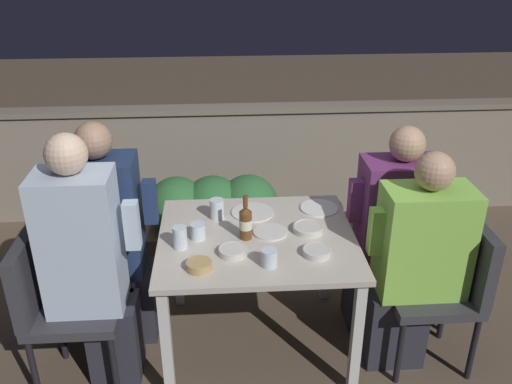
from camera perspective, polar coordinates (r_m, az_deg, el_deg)
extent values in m
plane|color=brown|center=(3.23, 0.09, -15.44)|extent=(16.00, 16.00, 0.00)
cube|color=gray|center=(4.40, -1.41, 3.06)|extent=(9.00, 0.14, 0.87)
cube|color=#706656|center=(4.25, -1.48, 8.75)|extent=(9.00, 0.18, 0.04)
cube|color=#BCB2A3|center=(2.83, 0.09, -4.88)|extent=(1.02, 0.89, 0.03)
cube|color=silver|center=(2.72, -9.38, -15.83)|extent=(0.05, 0.05, 0.67)
cube|color=silver|center=(2.78, 10.53, -14.90)|extent=(0.05, 0.05, 0.67)
cube|color=silver|center=(3.36, -8.31, -6.84)|extent=(0.05, 0.05, 0.67)
cube|color=silver|center=(3.40, 7.40, -6.28)|extent=(0.05, 0.05, 0.67)
cube|color=brown|center=(3.86, -4.40, -5.42)|extent=(0.89, 0.36, 0.28)
ellipsoid|color=#2D6633|center=(3.72, -8.33, -1.41)|extent=(0.40, 0.47, 0.38)
ellipsoid|color=#2D6633|center=(3.71, -4.56, -1.30)|extent=(0.40, 0.47, 0.38)
ellipsoid|color=#2D6633|center=(3.71, -0.77, -1.19)|extent=(0.40, 0.47, 0.38)
cube|color=#333338|center=(2.93, -18.33, -11.55)|extent=(0.45, 0.45, 0.05)
cube|color=#333338|center=(2.87, -22.78, -7.97)|extent=(0.06, 0.45, 0.38)
cylinder|color=black|center=(2.98, -22.31, -17.08)|extent=(0.03, 0.03, 0.39)
cylinder|color=black|center=(2.88, -14.69, -17.44)|extent=(0.03, 0.03, 0.39)
cylinder|color=black|center=(3.26, -20.39, -12.56)|extent=(0.03, 0.03, 0.39)
cylinder|color=black|center=(3.17, -13.54, -12.71)|extent=(0.03, 0.03, 0.39)
cube|color=#282833|center=(3.01, -14.57, -14.59)|extent=(0.25, 0.23, 0.44)
cube|color=silver|center=(2.71, -17.99, -5.10)|extent=(0.36, 0.26, 0.71)
cube|color=silver|center=(2.61, -12.92, -3.43)|extent=(0.07, 0.07, 0.24)
sphere|color=beige|center=(2.52, -19.37, 3.79)|extent=(0.19, 0.19, 0.19)
cube|color=#333338|center=(3.16, -16.24, -8.22)|extent=(0.45, 0.45, 0.05)
cube|color=#333338|center=(3.10, -20.30, -4.86)|extent=(0.06, 0.45, 0.38)
cylinder|color=black|center=(3.19, -19.88, -13.43)|extent=(0.03, 0.03, 0.39)
cylinder|color=black|center=(3.10, -12.83, -13.59)|extent=(0.03, 0.03, 0.39)
cylinder|color=black|center=(3.48, -18.33, -9.48)|extent=(0.03, 0.03, 0.39)
cylinder|color=black|center=(3.40, -11.97, -9.50)|extent=(0.03, 0.03, 0.39)
cube|color=#282833|center=(3.24, -12.82, -11.10)|extent=(0.27, 0.23, 0.44)
cube|color=navy|center=(2.97, -15.75, -2.50)|extent=(0.38, 0.26, 0.66)
cube|color=navy|center=(2.89, -11.08, -1.00)|extent=(0.07, 0.07, 0.24)
sphere|color=#99755B|center=(2.80, -16.77, 5.20)|extent=(0.19, 0.19, 0.19)
cube|color=#333338|center=(3.03, 17.74, -10.03)|extent=(0.45, 0.45, 0.05)
cube|color=#333338|center=(2.99, 21.83, -6.28)|extent=(0.06, 0.45, 0.38)
cylinder|color=black|center=(2.96, 14.87, -15.98)|extent=(0.03, 0.03, 0.39)
cylinder|color=black|center=(3.10, 21.87, -15.04)|extent=(0.03, 0.03, 0.39)
cylinder|color=black|center=(3.25, 12.80, -11.55)|extent=(0.03, 0.03, 0.39)
cylinder|color=black|center=(3.37, 19.21, -10.92)|extent=(0.03, 0.03, 0.39)
cube|color=#282833|center=(3.09, 14.24, -13.27)|extent=(0.31, 0.23, 0.44)
cube|color=#8CCC4C|center=(2.84, 17.26, -5.00)|extent=(0.44, 0.26, 0.58)
cube|color=#8CCC4C|center=(2.73, 12.53, -4.05)|extent=(0.07, 0.07, 0.24)
sphere|color=tan|center=(2.68, 18.31, 2.09)|extent=(0.19, 0.19, 0.19)
cube|color=#333338|center=(3.27, 15.34, -6.88)|extent=(0.45, 0.45, 0.05)
cube|color=#333338|center=(3.23, 19.10, -3.38)|extent=(0.06, 0.45, 0.38)
cylinder|color=black|center=(3.19, 12.61, -12.30)|extent=(0.03, 0.03, 0.39)
cylinder|color=black|center=(3.31, 19.15, -11.63)|extent=(0.03, 0.03, 0.39)
cylinder|color=black|center=(3.49, 10.92, -8.46)|extent=(0.03, 0.03, 0.39)
cylinder|color=black|center=(3.60, 16.92, -8.01)|extent=(0.03, 0.03, 0.39)
cube|color=#282833|center=(3.33, 12.14, -9.92)|extent=(0.30, 0.23, 0.44)
cube|color=#6B2D66|center=(3.09, 14.80, -1.91)|extent=(0.43, 0.26, 0.60)
cube|color=#6B2D66|center=(2.99, 10.40, -0.88)|extent=(0.07, 0.07, 0.24)
sphere|color=tan|center=(2.94, 15.65, 4.91)|extent=(0.19, 0.19, 0.19)
cylinder|color=brown|center=(2.76, -1.10, -3.51)|extent=(0.06, 0.06, 0.15)
cylinder|color=beige|center=(2.76, -1.10, -3.38)|extent=(0.07, 0.07, 0.05)
cone|color=brown|center=(2.72, -1.11, -1.86)|extent=(0.06, 0.06, 0.03)
cylinder|color=brown|center=(2.70, -1.12, -1.00)|extent=(0.02, 0.02, 0.06)
cylinder|color=white|center=(3.11, 6.67, -1.69)|extent=(0.22, 0.22, 0.01)
cylinder|color=silver|center=(2.85, 1.51, -4.23)|extent=(0.18, 0.18, 0.01)
cylinder|color=silver|center=(3.04, -0.38, -2.15)|extent=(0.24, 0.24, 0.01)
cylinder|color=beige|center=(2.67, 6.40, -6.28)|extent=(0.14, 0.14, 0.03)
torus|color=beige|center=(2.66, 6.41, -6.05)|extent=(0.14, 0.14, 0.01)
cylinder|color=tan|center=(2.56, -6.01, -7.70)|extent=(0.12, 0.12, 0.04)
torus|color=tan|center=(2.55, -6.03, -7.39)|extent=(0.12, 0.12, 0.01)
cylinder|color=beige|center=(2.66, -2.47, -6.26)|extent=(0.14, 0.14, 0.03)
torus|color=beige|center=(2.65, -2.48, -6.02)|extent=(0.14, 0.14, 0.01)
cylinder|color=beige|center=(2.87, 5.50, -3.85)|extent=(0.16, 0.16, 0.03)
torus|color=beige|center=(2.86, 5.51, -3.65)|extent=(0.16, 0.16, 0.01)
cylinder|color=silver|center=(2.72, -8.00, -4.76)|extent=(0.07, 0.07, 0.12)
cylinder|color=silver|center=(2.56, 1.42, -6.94)|extent=(0.08, 0.08, 0.09)
cylinder|color=silver|center=(2.97, -4.13, -1.79)|extent=(0.08, 0.08, 0.11)
cylinder|color=silver|center=(2.79, -6.13, -4.12)|extent=(0.08, 0.08, 0.08)
cylinder|color=#B2A899|center=(4.01, 15.27, -5.49)|extent=(0.30, 0.30, 0.22)
cylinder|color=#47331E|center=(3.91, 15.63, -2.81)|extent=(0.04, 0.04, 0.20)
ellipsoid|color=#2D6633|center=(3.79, 16.10, 0.76)|extent=(0.42, 0.42, 0.37)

